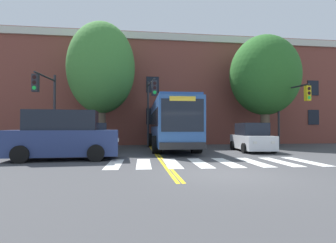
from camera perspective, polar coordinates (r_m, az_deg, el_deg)
The scene contains 15 objects.
ground_plane at distance 8.89m, azimuth 12.52°, elevation -11.13°, with size 120.00×120.00×0.00m, color #424244.
crosswalk at distance 11.61m, azimuth 9.84°, elevation -8.80°, with size 9.08×3.38×0.01m.
lane_line_yellow_inner at distance 25.07m, azimuth -4.57°, elevation -4.76°, with size 0.12×36.00×0.01m, color gold.
lane_line_yellow_outer at distance 25.08m, azimuth -4.21°, elevation -4.76°, with size 0.12×36.00×0.01m, color gold.
city_bus at distance 18.78m, azimuth 0.50°, elevation -0.32°, with size 3.04×11.35×3.37m.
car_silver_near_lane at distance 16.85m, azimuth -15.84°, elevation -3.62°, with size 2.26×3.80×1.79m.
car_white_far_lane at distance 17.50m, azimuth 17.74°, elevation -3.51°, with size 2.24×4.04×1.80m.
car_red_behind_bus at distance 27.89m, azimuth 0.91°, elevation -2.69°, with size 2.58×4.93×1.85m.
car_navy_cross_street at distance 13.34m, azimuth -21.76°, elevation -3.02°, with size 5.15×2.48×2.31m.
traffic_light_near_corner at distance 21.10m, azimuth 25.15°, elevation 3.52°, with size 0.57×3.28×4.91m.
traffic_light_far_corner at distance 17.95m, azimuth -24.90°, elevation 4.73°, with size 0.52×2.94×5.02m.
traffic_light_overhead at distance 18.81m, azimuth -3.79°, elevation 4.48°, with size 0.53×3.01×5.02m.
street_tree_curbside_large at distance 22.70m, azimuth 20.31°, elevation 9.36°, with size 5.88×5.36×8.93m.
street_tree_curbside_small at distance 20.60m, azimuth -14.33°, elevation 11.16°, with size 6.50×6.55×9.40m.
building_facade at distance 27.53m, azimuth -4.02°, elevation 5.89°, with size 37.99×9.22×9.91m.
Camera 1 is at (-2.96, -8.25, 1.53)m, focal length 28.00 mm.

